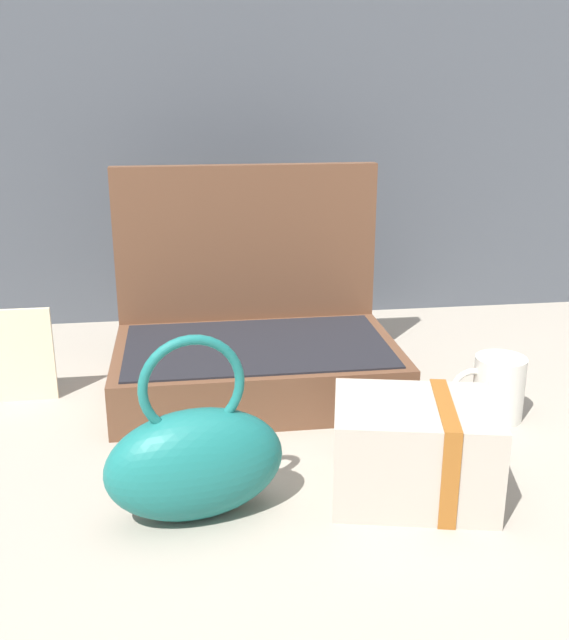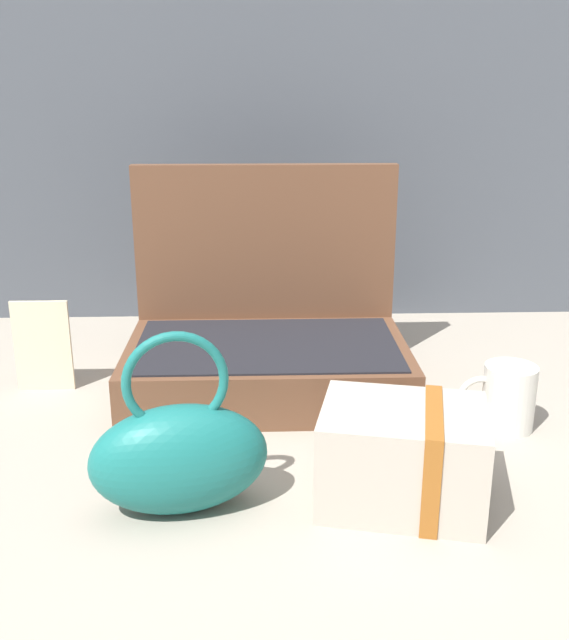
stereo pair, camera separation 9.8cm
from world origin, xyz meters
name	(u,v)px [view 2 (the right image)]	position (x,y,z in m)	size (l,w,h in m)	color
ground_plane	(299,431)	(0.00, 0.00, 0.00)	(6.00, 6.00, 0.00)	#9E9384
open_suitcase	(267,340)	(-0.04, 0.18, 0.08)	(0.45, 0.30, 0.35)	brown
teal_pouch_handbag	(179,455)	(-0.15, -0.20, 0.07)	(0.22, 0.13, 0.22)	#196B66
cream_toiletry_bag	(405,456)	(0.11, -0.19, 0.06)	(0.22, 0.18, 0.12)	#B2A899
coffee_mug	(506,397)	(0.30, 0.00, 0.05)	(0.11, 0.07, 0.10)	silver
info_card_left	(43,346)	(-0.40, 0.17, 0.08)	(0.09, 0.01, 0.15)	beige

